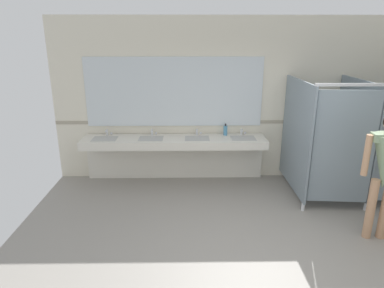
% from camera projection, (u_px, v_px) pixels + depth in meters
% --- Properties ---
extents(ground_plane, '(6.62, 5.89, 0.10)m').
position_uv_depth(ground_plane, '(268.00, 268.00, 4.01)').
color(ground_plane, gray).
extents(wall_back, '(6.62, 0.12, 2.87)m').
position_uv_depth(wall_back, '(239.00, 100.00, 6.13)').
color(wall_back, beige).
rests_on(wall_back, ground_plane).
extents(wall_back_tile_band, '(6.62, 0.01, 0.06)m').
position_uv_depth(wall_back_tile_band, '(239.00, 122.00, 6.19)').
color(wall_back_tile_band, '#9E937F').
rests_on(wall_back_tile_band, wall_back).
extents(vanity_counter, '(3.21, 0.56, 0.95)m').
position_uv_depth(vanity_counter, '(175.00, 149.00, 6.10)').
color(vanity_counter, silver).
rests_on(vanity_counter, ground_plane).
extents(mirror_panel, '(3.11, 0.02, 1.21)m').
position_uv_depth(mirror_panel, '(174.00, 92.00, 5.99)').
color(mirror_panel, silver).
rests_on(mirror_panel, wall_back).
extents(bathroom_stalls, '(1.98, 1.44, 1.94)m').
position_uv_depth(bathroom_stalls, '(360.00, 138.00, 5.35)').
color(bathroom_stalls, gray).
rests_on(bathroom_stalls, ground_plane).
extents(soap_dispenser, '(0.07, 0.07, 0.21)m').
position_uv_depth(soap_dispenser, '(225.00, 130.00, 6.10)').
color(soap_dispenser, teal).
rests_on(soap_dispenser, vanity_counter).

